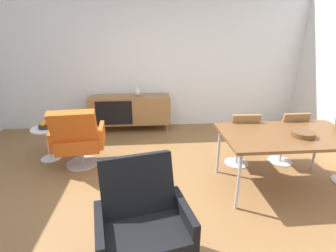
% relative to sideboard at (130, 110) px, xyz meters
% --- Properties ---
extents(ground_plane, '(8.32, 8.32, 0.00)m').
position_rel_sideboard_xyz_m(ground_plane, '(0.45, -2.30, -0.44)').
color(ground_plane, olive).
extents(wall_back, '(6.80, 0.12, 2.80)m').
position_rel_sideboard_xyz_m(wall_back, '(0.45, 0.30, 0.96)').
color(wall_back, white).
rests_on(wall_back, ground_plane).
extents(sideboard, '(1.60, 0.45, 0.72)m').
position_rel_sideboard_xyz_m(sideboard, '(0.00, 0.00, 0.00)').
color(sideboard, olive).
rests_on(sideboard, ground_plane).
extents(vase_cobalt, '(0.14, 0.14, 0.17)m').
position_rel_sideboard_xyz_m(vase_cobalt, '(0.15, 0.00, 0.36)').
color(vase_cobalt, beige).
rests_on(vase_cobalt, sideboard).
extents(dining_table, '(1.60, 0.90, 0.74)m').
position_rel_sideboard_xyz_m(dining_table, '(2.06, -2.18, 0.26)').
color(dining_table, brown).
rests_on(dining_table, ground_plane).
extents(wooden_bowl_on_table, '(0.26, 0.26, 0.06)m').
position_rel_sideboard_xyz_m(wooden_bowl_on_table, '(2.18, -2.28, 0.33)').
color(wooden_bowl_on_table, brown).
rests_on(wooden_bowl_on_table, dining_table).
extents(dining_chair_back_right, '(0.41, 0.43, 0.86)m').
position_rel_sideboard_xyz_m(dining_chair_back_right, '(2.41, -1.63, 0.03)').
color(dining_chair_back_right, '#9E7042').
rests_on(dining_chair_back_right, ground_plane).
extents(dining_chair_back_left, '(0.42, 0.44, 0.86)m').
position_rel_sideboard_xyz_m(dining_chair_back_left, '(1.70, -1.63, 0.03)').
color(dining_chair_back_left, '#9E7042').
rests_on(dining_chair_back_left, ground_plane).
extents(lounge_chair_red, '(0.76, 0.71, 0.95)m').
position_rel_sideboard_xyz_m(lounge_chair_red, '(-0.66, -1.46, 0.03)').
color(lounge_chair_red, '#D85919').
rests_on(lounge_chair_red, ground_plane).
extents(armchair_black_shell, '(0.81, 0.77, 0.95)m').
position_rel_sideboard_xyz_m(armchair_black_shell, '(0.31, -3.20, 0.03)').
color(armchair_black_shell, black).
rests_on(armchair_black_shell, ground_plane).
extents(side_table_round, '(0.44, 0.44, 0.52)m').
position_rel_sideboard_xyz_m(side_table_round, '(-1.21, -1.15, -0.12)').
color(side_table_round, white).
rests_on(side_table_round, ground_plane).
extents(fruit_bowl, '(0.20, 0.20, 0.11)m').
position_rel_sideboard_xyz_m(fruit_bowl, '(-1.21, -1.16, 0.12)').
color(fruit_bowl, '#262628').
rests_on(fruit_bowl, side_table_round).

